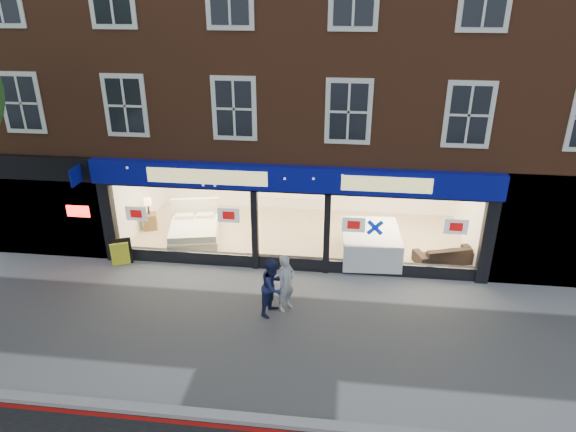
% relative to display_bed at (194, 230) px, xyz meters
% --- Properties ---
extents(ground, '(120.00, 120.00, 0.00)m').
position_rel_display_bed_xyz_m(ground, '(3.36, -4.48, -0.41)').
color(ground, gray).
rests_on(ground, ground).
extents(kerb_line, '(60.00, 0.10, 0.01)m').
position_rel_display_bed_xyz_m(kerb_line, '(3.36, -7.58, -0.41)').
color(kerb_line, '#8C0A07').
rests_on(kerb_line, ground).
extents(kerb_stone, '(60.00, 0.25, 0.12)m').
position_rel_display_bed_xyz_m(kerb_stone, '(3.36, -7.38, -0.35)').
color(kerb_stone, gray).
rests_on(kerb_stone, ground).
extents(showroom_floor, '(11.00, 4.50, 0.10)m').
position_rel_display_bed_xyz_m(showroom_floor, '(3.36, 0.77, -0.36)').
color(showroom_floor, tan).
rests_on(showroom_floor, ground).
extents(building, '(19.00, 8.26, 10.30)m').
position_rel_display_bed_xyz_m(building, '(3.34, 2.46, 6.26)').
color(building, brown).
rests_on(building, ground).
extents(display_bed, '(1.99, 2.26, 1.11)m').
position_rel_display_bed_xyz_m(display_bed, '(0.00, 0.00, 0.00)').
color(display_bed, silver).
rests_on(display_bed, showroom_floor).
extents(bedside_table, '(0.59, 0.59, 0.55)m').
position_rel_display_bed_xyz_m(bedside_table, '(-1.74, 0.59, -0.04)').
color(bedside_table, brown).
rests_on(bedside_table, showroom_floor).
extents(mattress_stack, '(1.83, 2.26, 0.86)m').
position_rel_display_bed_xyz_m(mattress_stack, '(5.71, -0.48, 0.12)').
color(mattress_stack, silver).
rests_on(mattress_stack, showroom_floor).
extents(sofa, '(1.96, 1.26, 0.53)m').
position_rel_display_bed_xyz_m(sofa, '(7.96, -0.58, -0.04)').
color(sofa, black).
rests_on(sofa, showroom_floor).
extents(a_board, '(0.63, 0.53, 0.83)m').
position_rel_display_bed_xyz_m(a_board, '(-1.74, -1.78, 0.00)').
color(a_board, yellow).
rests_on(a_board, ground).
extents(pedestrian_grey, '(0.63, 0.68, 1.56)m').
position_rel_display_bed_xyz_m(pedestrian_grey, '(3.48, -3.48, 0.37)').
color(pedestrian_grey, '#9C9FA4').
rests_on(pedestrian_grey, ground).
extents(pedestrian_blue, '(0.83, 0.92, 1.55)m').
position_rel_display_bed_xyz_m(pedestrian_blue, '(3.17, -3.68, 0.36)').
color(pedestrian_blue, '#191D46').
rests_on(pedestrian_blue, ground).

